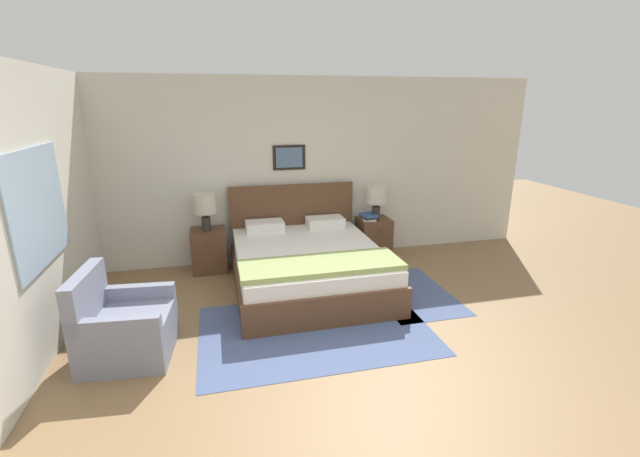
{
  "coord_description": "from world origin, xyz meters",
  "views": [
    {
      "loc": [
        -1.02,
        -2.85,
        2.27
      ],
      "look_at": [
        0.11,
        1.74,
        0.85
      ],
      "focal_mm": 24.0,
      "sensor_mm": 36.0,
      "label": 1
    }
  ],
  "objects_px": {
    "armchair": "(123,328)",
    "table_lamp_by_door": "(377,196)",
    "bed": "(308,265)",
    "table_lamp_near_window": "(205,205)",
    "nightstand_by_door": "(374,237)",
    "nightstand_near_window": "(209,250)"
  },
  "relations": [
    {
      "from": "armchair",
      "to": "table_lamp_by_door",
      "type": "relative_size",
      "value": 1.68
    },
    {
      "from": "bed",
      "to": "table_lamp_near_window",
      "type": "distance_m",
      "value": 1.61
    },
    {
      "from": "bed",
      "to": "nightstand_by_door",
      "type": "distance_m",
      "value": 1.47
    },
    {
      "from": "nightstand_by_door",
      "to": "bed",
      "type": "bearing_deg",
      "value": -144.68
    },
    {
      "from": "nightstand_near_window",
      "to": "table_lamp_near_window",
      "type": "bearing_deg",
      "value": -119.21
    },
    {
      "from": "table_lamp_by_door",
      "to": "table_lamp_near_window",
      "type": "bearing_deg",
      "value": 180.0
    },
    {
      "from": "bed",
      "to": "table_lamp_by_door",
      "type": "bearing_deg",
      "value": 34.4
    },
    {
      "from": "armchair",
      "to": "nightstand_by_door",
      "type": "height_order",
      "value": "armchair"
    },
    {
      "from": "nightstand_by_door",
      "to": "table_lamp_near_window",
      "type": "height_order",
      "value": "table_lamp_near_window"
    },
    {
      "from": "nightstand_by_door",
      "to": "nightstand_near_window",
      "type": "bearing_deg",
      "value": 180.0
    },
    {
      "from": "nightstand_near_window",
      "to": "table_lamp_by_door",
      "type": "xyz_separation_m",
      "value": [
        2.42,
        -0.02,
        0.64
      ]
    },
    {
      "from": "bed",
      "to": "table_lamp_near_window",
      "type": "xyz_separation_m",
      "value": [
        -1.21,
        0.83,
        0.64
      ]
    },
    {
      "from": "table_lamp_near_window",
      "to": "nightstand_near_window",
      "type": "bearing_deg",
      "value": 60.79
    },
    {
      "from": "bed",
      "to": "armchair",
      "type": "bearing_deg",
      "value": -150.83
    },
    {
      "from": "bed",
      "to": "table_lamp_near_window",
      "type": "bearing_deg",
      "value": 145.5
    },
    {
      "from": "bed",
      "to": "nightstand_near_window",
      "type": "distance_m",
      "value": 1.47
    },
    {
      "from": "table_lamp_by_door",
      "to": "nightstand_by_door",
      "type": "bearing_deg",
      "value": 129.07
    },
    {
      "from": "table_lamp_near_window",
      "to": "table_lamp_by_door",
      "type": "relative_size",
      "value": 1.0
    },
    {
      "from": "bed",
      "to": "armchair",
      "type": "distance_m",
      "value": 2.25
    },
    {
      "from": "armchair",
      "to": "table_lamp_near_window",
      "type": "bearing_deg",
      "value": 164.12
    },
    {
      "from": "nightstand_near_window",
      "to": "nightstand_by_door",
      "type": "height_order",
      "value": "same"
    },
    {
      "from": "nightstand_near_window",
      "to": "table_lamp_by_door",
      "type": "relative_size",
      "value": 1.17
    }
  ]
}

